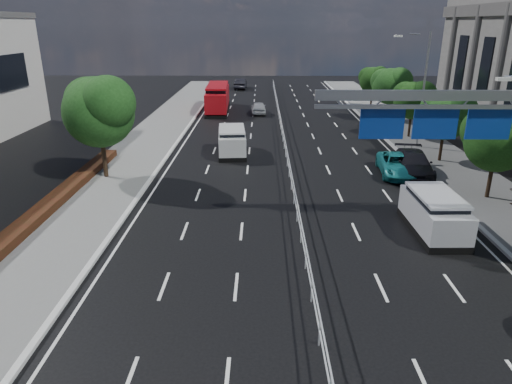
{
  "coord_description": "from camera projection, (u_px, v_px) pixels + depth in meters",
  "views": [
    {
      "loc": [
        -1.84,
        -10.24,
        9.57
      ],
      "look_at": [
        -2.08,
        9.06,
        2.4
      ],
      "focal_mm": 32.0,
      "sensor_mm": 36.0,
      "label": 1
    }
  ],
  "objects": [
    {
      "name": "far_tree_e",
      "position": [
        447.0,
        114.0,
        32.15
      ],
      "size": [
        3.63,
        3.38,
        5.13
      ],
      "color": "black",
      "rests_on": "ground"
    },
    {
      "name": "red_bus",
      "position": [
        218.0,
        97.0,
        52.44
      ],
      "size": [
        2.74,
        10.04,
        2.97
      ],
      "rotation": [
        0.0,
        0.0,
        0.04
      ],
      "color": "black",
      "rests_on": "ground"
    },
    {
      "name": "far_tree_h",
      "position": [
        373.0,
        79.0,
        53.29
      ],
      "size": [
        3.41,
        3.18,
        4.91
      ],
      "color": "black",
      "rests_on": "ground"
    },
    {
      "name": "ground",
      "position": [
        325.0,
        383.0,
        12.92
      ],
      "size": [
        160.0,
        160.0,
        0.0
      ],
      "primitive_type": "plane",
      "color": "black",
      "rests_on": "ground"
    },
    {
      "name": "far_tree_g",
      "position": [
        391.0,
        84.0,
        46.14
      ],
      "size": [
        3.96,
        3.69,
        5.45
      ],
      "color": "black",
      "rests_on": "ground"
    },
    {
      "name": "far_tree_f",
      "position": [
        413.0,
        98.0,
        39.2
      ],
      "size": [
        3.52,
        3.28,
        5.02
      ],
      "color": "black",
      "rests_on": "ground"
    },
    {
      "name": "parked_car_teal",
      "position": [
        398.0,
        165.0,
        30.36
      ],
      "size": [
        2.76,
        5.19,
        1.39
      ],
      "primitive_type": "imported",
      "rotation": [
        0.0,
        0.0,
        -0.09
      ],
      "color": "teal",
      "rests_on": "ground"
    },
    {
      "name": "streetlight_far",
      "position": [
        421.0,
        83.0,
        35.35
      ],
      "size": [
        2.78,
        2.4,
        9.0
      ],
      "color": "gray",
      "rests_on": "ground"
    },
    {
      "name": "median_fence",
      "position": [
        286.0,
        153.0,
        33.82
      ],
      "size": [
        0.05,
        85.0,
        1.02
      ],
      "color": "silver",
      "rests_on": "ground"
    },
    {
      "name": "near_tree_back",
      "position": [
        99.0,
        108.0,
        28.29
      ],
      "size": [
        4.84,
        4.51,
        6.69
      ],
      "color": "black",
      "rests_on": "ground"
    },
    {
      "name": "white_minivan",
      "position": [
        232.0,
        141.0,
        35.12
      ],
      "size": [
        2.42,
        4.88,
        2.06
      ],
      "rotation": [
        0.0,
        0.0,
        0.08
      ],
      "color": "black",
      "rests_on": "ground"
    },
    {
      "name": "far_tree_d",
      "position": [
        499.0,
        137.0,
        25.07
      ],
      "size": [
        3.85,
        3.59,
        5.34
      ],
      "color": "black",
      "rests_on": "ground"
    },
    {
      "name": "kerb_near",
      "position": [
        10.0,
        378.0,
        12.99
      ],
      "size": [
        0.25,
        140.0,
        0.15
      ],
      "primitive_type": "cube",
      "color": "silver",
      "rests_on": "ground"
    },
    {
      "name": "near_car_dark",
      "position": [
        241.0,
        84.0,
        70.27
      ],
      "size": [
        1.88,
        4.82,
        1.56
      ],
      "primitive_type": "imported",
      "rotation": [
        0.0,
        0.0,
        3.09
      ],
      "color": "black",
      "rests_on": "ground"
    },
    {
      "name": "near_car_silver",
      "position": [
        259.0,
        108.0,
        50.96
      ],
      "size": [
        1.69,
        3.97,
        1.34
      ],
      "primitive_type": "imported",
      "rotation": [
        0.0,
        0.0,
        3.17
      ],
      "color": "#A2A4A9",
      "rests_on": "ground"
    },
    {
      "name": "silver_minivan",
      "position": [
        434.0,
        213.0,
        21.93
      ],
      "size": [
        2.1,
        4.79,
        1.98
      ],
      "rotation": [
        0.0,
        0.0,
        0.02
      ],
      "color": "black",
      "rests_on": "ground"
    },
    {
      "name": "overhead_gantry",
      "position": [
        454.0,
        118.0,
        20.31
      ],
      "size": [
        10.24,
        0.38,
        7.45
      ],
      "color": "gray",
      "rests_on": "ground"
    },
    {
      "name": "parked_car_dark",
      "position": [
        413.0,
        164.0,
        30.36
      ],
      "size": [
        2.84,
        5.56,
        1.54
      ],
      "primitive_type": "imported",
      "rotation": [
        0.0,
        0.0,
        -0.13
      ],
      "color": "black",
      "rests_on": "ground"
    }
  ]
}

